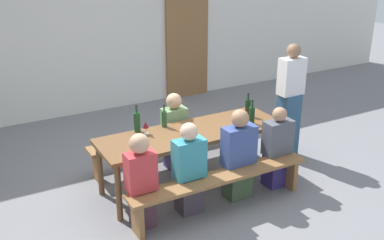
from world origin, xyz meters
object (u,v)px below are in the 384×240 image
Objects in this scene: wine_bottle_0 at (248,107)px; wine_glass_0 at (246,112)px; wine_bottle_1 at (252,115)px; wine_bottle_2 at (137,122)px; bench_far at (168,140)px; wine_glass_1 at (146,125)px; seated_guest_near_0 at (141,182)px; seated_guest_near_3 at (277,149)px; tasting_table at (192,137)px; seated_guest_near_1 at (189,170)px; seated_guest_far_0 at (174,132)px; standing_host at (289,103)px; wooden_door at (187,44)px; wine_bottle_3 at (164,118)px; seated_guest_near_2 at (238,157)px; bench_near at (221,182)px.

wine_bottle_0 is 1.77× the size of wine_glass_0.
wine_bottle_2 reaches higher than wine_bottle_1.
wine_glass_1 reaches higher than bench_far.
wine_bottle_2 is 0.97m from seated_guest_near_0.
bench_far is 1.54m from seated_guest_near_3.
wine_bottle_1 reaches higher than seated_guest_near_3.
bench_far is 0.87m from wine_bottle_2.
wine_glass_1 is at bearing 159.43° from tasting_table.
seated_guest_near_1 is 1.02× the size of seated_guest_far_0.
wooden_door is at bearing -90.80° from standing_host.
seated_guest_near_2 reaches higher than wine_bottle_3.
tasting_table is at bearing -28.09° from wine_bottle_2.
wine_glass_0 is at bearing 7.85° from standing_host.
seated_guest_near_1 is 0.68m from seated_guest_near_2.
seated_guest_near_1 is at bearing -96.58° from wine_bottle_3.
wine_bottle_1 is (0.80, 0.52, 0.51)m from bench_near.
tasting_table is 0.64m from seated_guest_near_1.
wine_glass_1 is (0.06, -0.12, -0.02)m from wine_bottle_2.
seated_guest_near_2 is 1.11m from seated_guest_far_0.
wine_bottle_1 is 1.38m from wine_glass_1.
wine_glass_0 is (-0.13, -0.13, 0.00)m from wine_bottle_0.
wine_bottle_2 is 0.30× the size of seated_guest_near_2.
bench_far is 6.56× the size of wine_bottle_2.
wine_glass_0 reaches higher than wine_glass_1.
tasting_table is at bearing -32.04° from seated_guest_near_1.
wine_glass_1 is at bearing -59.27° from seated_guest_far_0.
seated_guest_far_0 is at bearing 30.73° from wine_glass_1.
bench_near is 1.08m from wine_bottle_1.
seated_guest_near_3 is (1.27, -0.00, -0.03)m from seated_guest_near_1.
seated_guest_near_0 is (-0.33, -0.85, -0.34)m from wine_bottle_2.
wine_bottle_1 is at bearing 16.07° from standing_host.
wine_glass_1 is 1.19m from seated_guest_near_2.
seated_guest_near_1 is at bearing -153.19° from wine_bottle_0.
bench_far is 0.67m from wine_bottle_3.
tasting_table is at bearing -90.00° from bench_far.
wine_bottle_1 is at bearing -15.11° from wine_glass_1.
seated_guest_near_3 is at bearing -87.89° from wine_bottle_0.
wine_glass_1 is at bearing -27.92° from seated_guest_near_0.
seated_guest_near_1 reaches higher than bench_far.
bench_near is 0.42m from seated_guest_near_2.
wine_bottle_3 is 0.26× the size of seated_guest_near_2.
wine_bottle_3 is 0.27× the size of seated_guest_near_0.
bench_near is 6.56× the size of wine_bottle_2.
wine_glass_1 reaches higher than tasting_table.
seated_guest_near_0 reaches higher than seated_guest_far_0.
wine_bottle_0 is at bearing -63.19° from seated_guest_near_1.
wine_glass_1 is 0.15× the size of seated_guest_near_1.
bench_near is at bearing -90.00° from bench_far.
seated_guest_near_0 is 1.02× the size of seated_guest_far_0.
wooden_door is 4.27m from seated_guest_near_1.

